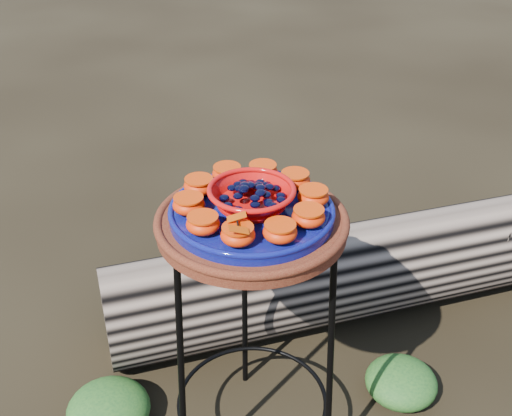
{
  "coord_description": "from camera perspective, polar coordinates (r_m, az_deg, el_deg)",
  "views": [
    {
      "loc": [
        -0.12,
        -1.2,
        1.5
      ],
      "look_at": [
        0.01,
        0.0,
        0.76
      ],
      "focal_mm": 45.0,
      "sensor_mm": 36.0,
      "label": 1
    }
  ],
  "objects": [
    {
      "name": "orange_half_9",
      "position": [
        1.33,
        -4.74,
        -1.43
      ],
      "size": [
        0.07,
        0.07,
        0.04
      ],
      "primitive_type": "ellipsoid",
      "color": "red",
      "rests_on": "cobalt_plate"
    },
    {
      "name": "foliage_right",
      "position": [
        2.04,
        12.79,
        -14.76
      ],
      "size": [
        0.22,
        0.22,
        0.11
      ],
      "primitive_type": "ellipsoid",
      "color": "#164019",
      "rests_on": "ground"
    },
    {
      "name": "foliage_left",
      "position": [
        1.96,
        -12.99,
        -16.99
      ],
      "size": [
        0.24,
        0.24,
        0.12
      ],
      "primitive_type": "ellipsoid",
      "color": "#164019",
      "rests_on": "ground"
    },
    {
      "name": "terracotta_saucer",
      "position": [
        1.44,
        -0.39,
        -1.45
      ],
      "size": [
        0.43,
        0.43,
        0.03
      ],
      "primitive_type": "cylinder",
      "color": "#3C0805",
      "rests_on": "plant_stand"
    },
    {
      "name": "orange_half_5",
      "position": [
        1.52,
        0.61,
        3.25
      ],
      "size": [
        0.07,
        0.07,
        0.04
      ],
      "primitive_type": "ellipsoid",
      "color": "red",
      "rests_on": "cobalt_plate"
    },
    {
      "name": "glass_gems",
      "position": [
        1.38,
        -0.4,
        2.19
      ],
      "size": [
        0.14,
        0.14,
        0.02
      ],
      "primitive_type": null,
      "color": "black",
      "rests_on": "red_bowl"
    },
    {
      "name": "orange_half_2",
      "position": [
        1.35,
        4.69,
        -0.79
      ],
      "size": [
        0.07,
        0.07,
        0.04
      ],
      "primitive_type": "ellipsoid",
      "color": "red",
      "rests_on": "cobalt_plate"
    },
    {
      "name": "orange_half_4",
      "position": [
        1.49,
        3.49,
        2.5
      ],
      "size": [
        0.07,
        0.07,
        0.04
      ],
      "primitive_type": "ellipsoid",
      "color": "red",
      "rests_on": "cobalt_plate"
    },
    {
      "name": "plant_stand",
      "position": [
        1.67,
        -0.34,
        -12.12
      ],
      "size": [
        0.44,
        0.44,
        0.7
      ],
      "primitive_type": null,
      "color": "black",
      "rests_on": "ground"
    },
    {
      "name": "orange_half_0",
      "position": [
        1.29,
        -1.62,
        -2.41
      ],
      "size": [
        0.07,
        0.07,
        0.04
      ],
      "primitive_type": "ellipsoid",
      "color": "red",
      "rests_on": "cobalt_plate"
    },
    {
      "name": "orange_half_8",
      "position": [
        1.4,
        -5.99,
        0.28
      ],
      "size": [
        0.07,
        0.07,
        0.04
      ],
      "primitive_type": "ellipsoid",
      "color": "red",
      "rests_on": "cobalt_plate"
    },
    {
      "name": "orange_half_7",
      "position": [
        1.47,
        -5.08,
        1.97
      ],
      "size": [
        0.07,
        0.07,
        0.04
      ],
      "primitive_type": "ellipsoid",
      "color": "red",
      "rests_on": "cobalt_plate"
    },
    {
      "name": "cobalt_plate",
      "position": [
        1.42,
        -0.39,
        -0.45
      ],
      "size": [
        0.37,
        0.37,
        0.02
      ],
      "primitive_type": "cylinder",
      "color": "#070051",
      "rests_on": "terracotta_saucer"
    },
    {
      "name": "foliage_back",
      "position": [
        2.18,
        -7.81,
        -9.16
      ],
      "size": [
        0.36,
        0.36,
        0.18
      ],
      "primitive_type": "ellipsoid",
      "color": "#164019",
      "rests_on": "ground"
    },
    {
      "name": "butterfly",
      "position": [
        1.28,
        -1.64,
        -1.41
      ],
      "size": [
        0.09,
        0.05,
        0.02
      ],
      "primitive_type": null,
      "rotation": [
        0.0,
        0.0,
        0.01
      ],
      "color": "#BD3C04",
      "rests_on": "orange_half_0"
    },
    {
      "name": "driftwood_log",
      "position": [
        2.25,
        9.25,
        -5.37
      ],
      "size": [
        1.8,
        0.79,
        0.33
      ],
      "primitive_type": null,
      "rotation": [
        0.0,
        0.0,
        0.2
      ],
      "color": "black",
      "rests_on": "ground"
    },
    {
      "name": "orange_half_3",
      "position": [
        1.43,
        5.09,
        1.0
      ],
      "size": [
        0.07,
        0.07,
        0.04
      ],
      "primitive_type": "ellipsoid",
      "color": "red",
      "rests_on": "cobalt_plate"
    },
    {
      "name": "orange_half_6",
      "position": [
        1.51,
        -2.58,
        3.05
      ],
      "size": [
        0.07,
        0.07,
        0.04
      ],
      "primitive_type": "ellipsoid",
      "color": "red",
      "rests_on": "cobalt_plate"
    },
    {
      "name": "red_bowl",
      "position": [
        1.4,
        -0.39,
        0.85
      ],
      "size": [
        0.18,
        0.18,
        0.05
      ],
      "primitive_type": null,
      "color": "red",
      "rests_on": "cobalt_plate"
    },
    {
      "name": "orange_half_1",
      "position": [
        1.3,
        2.15,
        -2.16
      ],
      "size": [
        0.07,
        0.07,
        0.04
      ],
      "primitive_type": "ellipsoid",
      "color": "red",
      "rests_on": "cobalt_plate"
    }
  ]
}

